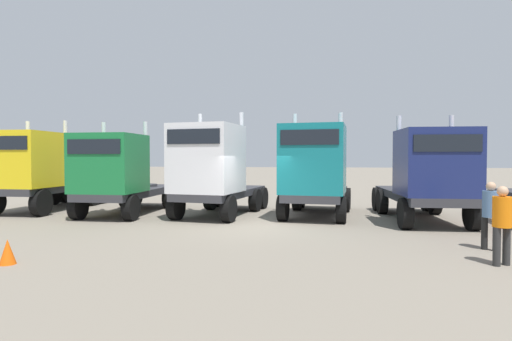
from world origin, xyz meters
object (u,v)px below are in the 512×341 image
object	(u,v)px
semi_truck_white	(212,169)
visitor_with_camera	(491,211)
semi_truck_teal	(315,171)
semi_truck_yellow	(37,170)
traffic_cone_near	(8,252)
semi_truck_green	(119,174)
semi_truck_navy	(428,176)
visitor_in_hivis	(502,219)

from	to	relation	value
semi_truck_white	visitor_with_camera	xyz separation A→B (m)	(8.85, -4.49, -0.92)
semi_truck_teal	semi_truck_yellow	bearing A→B (deg)	-84.15
semi_truck_white	semi_truck_teal	bearing A→B (deg)	103.63
visitor_with_camera	traffic_cone_near	bearing A→B (deg)	-33.98
semi_truck_green	traffic_cone_near	bearing A→B (deg)	9.19
semi_truck_white	semi_truck_navy	xyz separation A→B (m)	(8.24, -0.23, -0.19)
semi_truck_white	traffic_cone_near	distance (m)	8.55
semi_truck_navy	visitor_in_hivis	bearing A→B (deg)	-1.56
visitor_with_camera	semi_truck_teal	bearing A→B (deg)	-97.79
semi_truck_green	semi_truck_yellow	bearing A→B (deg)	-98.64
semi_truck_teal	semi_truck_green	bearing A→B (deg)	-79.87
semi_truck_yellow	semi_truck_teal	world-z (taller)	semi_truck_teal
semi_truck_green	visitor_in_hivis	world-z (taller)	semi_truck_green
semi_truck_navy	visitor_with_camera	distance (m)	4.37
semi_truck_teal	visitor_in_hivis	distance (m)	8.00
semi_truck_yellow	semi_truck_green	world-z (taller)	semi_truck_yellow
semi_truck_green	visitor_with_camera	world-z (taller)	semi_truck_green
semi_truck_navy	traffic_cone_near	bearing A→B (deg)	-58.16
semi_truck_white	traffic_cone_near	world-z (taller)	semi_truck_white
traffic_cone_near	semi_truck_yellow	bearing A→B (deg)	125.05
visitor_in_hivis	visitor_with_camera	distance (m)	1.66
semi_truck_green	traffic_cone_near	world-z (taller)	semi_truck_green
visitor_in_hivis	visitor_with_camera	size ratio (longest dim) A/B	1.00
semi_truck_white	visitor_in_hivis	size ratio (longest dim) A/B	3.34
semi_truck_yellow	semi_truck_white	bearing A→B (deg)	86.23
semi_truck_green	semi_truck_white	xyz separation A→B (m)	(3.96, 0.30, 0.22)
semi_truck_green	visitor_with_camera	xyz separation A→B (m)	(12.81, -4.19, -0.70)
semi_truck_navy	visitor_in_hivis	size ratio (longest dim) A/B	3.65
traffic_cone_near	semi_truck_white	bearing A→B (deg)	73.06
semi_truck_white	semi_truck_teal	xyz separation A→B (m)	(4.11, 0.50, -0.04)
semi_truck_white	visitor_in_hivis	world-z (taller)	semi_truck_white
semi_truck_green	semi_truck_teal	xyz separation A→B (m)	(8.07, 0.79, 0.18)
visitor_in_hivis	semi_truck_teal	bearing A→B (deg)	-173.91
semi_truck_teal	visitor_in_hivis	size ratio (longest dim) A/B	3.31
semi_truck_yellow	semi_truck_green	distance (m)	4.30
semi_truck_white	semi_truck_navy	world-z (taller)	semi_truck_white
semi_truck_green	visitor_with_camera	distance (m)	13.50
semi_truck_teal	visitor_with_camera	xyz separation A→B (m)	(4.74, -4.99, -0.88)
semi_truck_navy	semi_truck_yellow	bearing A→B (deg)	-95.79
semi_truck_white	visitor_in_hivis	bearing A→B (deg)	61.08
traffic_cone_near	visitor_in_hivis	bearing A→B (deg)	9.87
semi_truck_yellow	semi_truck_white	world-z (taller)	semi_truck_white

